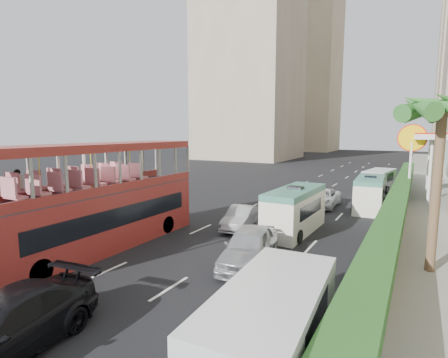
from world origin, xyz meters
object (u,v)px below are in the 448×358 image
Objects in this scene: minibus_near at (295,210)px; minibus_far at (370,194)px; double_decker_bus at (101,197)px; palm_tree at (436,190)px; panel_van_far at (379,180)px; car_silver_lane_b at (249,265)px; panel_van_near at (271,330)px; car_silver_lane_a at (241,228)px; car_black at (2,358)px; van_asset at (322,206)px.

minibus_near reaches higher than minibus_far.
double_decker_bus is 14.39m from palm_tree.
car_silver_lane_b is at bearing -88.37° from panel_van_far.
minibus_far reaches higher than panel_van_near.
minibus_far is at bearing -79.78° from panel_van_far.
car_silver_lane_a is 3.30m from minibus_near.
panel_van_near reaches higher than car_silver_lane_b.
panel_van_near is (3.13, -11.48, -0.18)m from minibus_near.
car_silver_lane_b reaches higher than car_black.
panel_van_far is (9.99, 24.43, -1.54)m from double_decker_bus.
minibus_far is at bearing 86.97° from panel_van_near.
car_black is 1.08× the size of panel_van_far.
car_black is at bearing -158.78° from panel_van_near.
minibus_near is 1.04× the size of minibus_far.
panel_van_far reaches higher than car_silver_lane_a.
minibus_far is at bearing 107.63° from palm_tree.
car_black is 14.99m from palm_tree.
car_silver_lane_b is 6.75m from panel_van_near.
car_black is at bearing -99.56° from minibus_near.
panel_van_near is (10.41, -4.34, -1.48)m from double_decker_bus.
minibus_near is 7.55m from palm_tree.
van_asset is at bearing 75.39° from car_black.
minibus_near is (7.28, 7.14, -1.30)m from double_decker_bus.
minibus_far is 1.08× the size of panel_van_far.
palm_tree reaches higher than car_silver_lane_b.
minibus_far is (3.25, 0.53, 1.18)m from van_asset.
car_black is 23.15m from minibus_far.
van_asset is at bearing 64.57° from double_decker_bus.
double_decker_bus is at bearing -133.26° from car_silver_lane_a.
double_decker_bus is 11.37m from panel_van_near.
car_black is at bearing -58.66° from double_decker_bus.
car_silver_lane_b reaches higher than car_silver_lane_a.
panel_van_far reaches higher than car_silver_lane_b.
minibus_near is (0.14, 5.66, 1.23)m from car_silver_lane_b.
double_decker_bus is at bearing -103.53° from panel_van_far.
double_decker_bus reaches higher than car_black.
van_asset is 0.87× the size of minibus_far.
car_black is 21.98m from van_asset.
car_black is at bearing -98.77° from car_silver_lane_a.
palm_tree is at bearing 9.87° from car_silver_lane_b.
panel_van_near is (0.17, -19.55, -0.13)m from minibus_far.
panel_van_near is at bearing -92.33° from minibus_far.
car_black is (0.01, -13.45, 0.00)m from car_silver_lane_a.
minibus_near is at bearing -112.91° from minibus_far.
car_silver_lane_a is at bearing -108.63° from van_asset.
car_silver_lane_b is 0.88× the size of minibus_far.
car_silver_lane_b is 0.74× the size of palm_tree.
minibus_far is (10.24, 15.22, -1.35)m from double_decker_bus.
panel_van_far is at bearing 100.56° from palm_tree.
car_black is (4.34, -7.13, -2.53)m from double_decker_bus.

